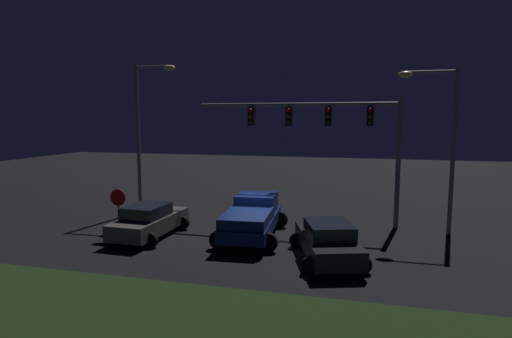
% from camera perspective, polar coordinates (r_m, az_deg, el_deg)
% --- Properties ---
extents(ground_plane, '(80.00, 80.00, 0.00)m').
position_cam_1_polar(ground_plane, '(19.13, 0.36, -9.37)').
color(ground_plane, black).
extents(grass_median, '(25.05, 6.32, 0.10)m').
position_cam_1_polar(grass_median, '(11.11, -12.06, -21.87)').
color(grass_median, black).
rests_on(grass_median, ground_plane).
extents(pickup_truck, '(3.14, 5.53, 1.80)m').
position_cam_1_polar(pickup_truck, '(19.02, -0.46, -6.36)').
color(pickup_truck, navy).
rests_on(pickup_truck, ground_plane).
extents(car_sedan, '(2.58, 4.46, 1.51)m').
position_cam_1_polar(car_sedan, '(19.66, -14.53, -6.92)').
color(car_sedan, '#514C47').
rests_on(car_sedan, ground_plane).
extents(car_sedan_far, '(3.30, 4.74, 1.51)m').
position_cam_1_polar(car_sedan_far, '(16.23, 9.84, -9.76)').
color(car_sedan_far, black).
rests_on(car_sedan_far, ground_plane).
extents(traffic_signal_gantry, '(10.32, 0.56, 6.50)m').
position_cam_1_polar(traffic_signal_gantry, '(21.15, 10.05, 5.90)').
color(traffic_signal_gantry, slate).
rests_on(traffic_signal_gantry, ground_plane).
extents(street_lamp_left, '(2.50, 0.44, 8.39)m').
position_cam_1_polar(street_lamp_left, '(24.31, -15.02, 6.43)').
color(street_lamp_left, slate).
rests_on(street_lamp_left, ground_plane).
extents(street_lamp_right, '(2.66, 0.44, 7.66)m').
position_cam_1_polar(street_lamp_right, '(20.87, 24.18, 4.95)').
color(street_lamp_right, slate).
rests_on(street_lamp_right, ground_plane).
extents(stop_sign, '(0.76, 0.08, 2.23)m').
position_cam_1_polar(stop_sign, '(19.73, -18.46, -4.57)').
color(stop_sign, slate).
rests_on(stop_sign, ground_plane).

